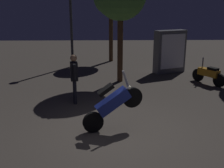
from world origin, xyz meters
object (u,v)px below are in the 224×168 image
object	(u,v)px
person_rider_beside	(74,75)
kiosk_billboard	(170,52)
motorcycle_orange_parked_left	(209,74)
motorcycle_blue_foreground	(113,104)
streetlamp_near	(71,11)

from	to	relation	value
person_rider_beside	kiosk_billboard	size ratio (longest dim) A/B	0.81
person_rider_beside	kiosk_billboard	xyz separation A→B (m)	(4.26, 4.44, 0.04)
motorcycle_orange_parked_left	kiosk_billboard	world-z (taller)	kiosk_billboard
motorcycle_blue_foreground	motorcycle_orange_parked_left	distance (m)	6.09
motorcycle_blue_foreground	person_rider_beside	bearing A→B (deg)	104.26
motorcycle_orange_parked_left	kiosk_billboard	bearing A→B (deg)	-2.69
motorcycle_blue_foreground	person_rider_beside	world-z (taller)	person_rider_beside
motorcycle_orange_parked_left	streetlamp_near	distance (m)	7.69
motorcycle_blue_foreground	person_rider_beside	size ratio (longest dim) A/B	0.96
streetlamp_near	kiosk_billboard	xyz separation A→B (m)	(5.02, -1.55, -1.92)
person_rider_beside	streetlamp_near	world-z (taller)	streetlamp_near
motorcycle_orange_parked_left	person_rider_beside	xyz separation A→B (m)	(-5.46, -2.26, 0.57)
motorcycle_blue_foreground	motorcycle_orange_parked_left	size ratio (longest dim) A/B	1.11
person_rider_beside	streetlamp_near	xyz separation A→B (m)	(-0.76, 5.99, 1.96)
motorcycle_orange_parked_left	streetlamp_near	size ratio (longest dim) A/B	0.32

